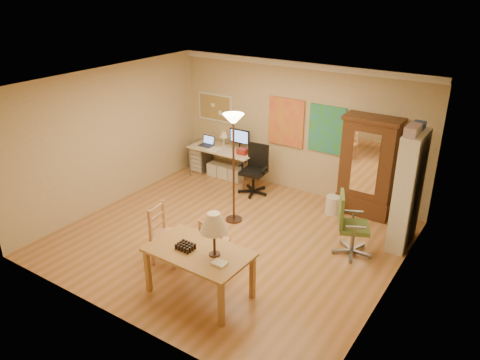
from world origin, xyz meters
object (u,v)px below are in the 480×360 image
Objects in this scene: dining_table at (204,244)px; office_chair_black at (254,180)px; bookshelf at (408,191)px; computer_desk at (225,160)px; office_chair_green at (350,238)px; armoire at (367,173)px.

dining_table reaches higher than office_chair_black.
office_chair_black is at bearing 110.65° from dining_table.
office_chair_black is at bearing 173.20° from bookshelf.
computer_desk is 3.78m from office_chair_green.
bookshelf is (0.62, 0.75, 0.71)m from office_chair_green.
armoire reaches higher than office_chair_green.
armoire is (3.19, 0.08, 0.40)m from computer_desk.
office_chair_black is 0.97× the size of office_chair_green.
office_chair_green is (3.50, -1.43, -0.14)m from computer_desk.
office_chair_green is at bearing 59.34° from dining_table.
dining_table is 3.60m from office_chair_black.
armoire is (2.25, 0.38, 0.55)m from office_chair_black.
office_chair_black is at bearing -17.68° from computer_desk.
office_chair_green is at bearing -23.91° from office_chair_black.
computer_desk is 4.21m from bookshelf.
armoire is (0.99, 3.71, -0.03)m from dining_table.
bookshelf is at bearing -9.37° from computer_desk.
dining_table is 0.77× the size of armoire.
computer_desk is 0.81× the size of armoire.
dining_table is 2.61m from office_chair_green.
office_chair_black is (0.94, -0.30, -0.15)m from computer_desk.
bookshelf reaches higher than computer_desk.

